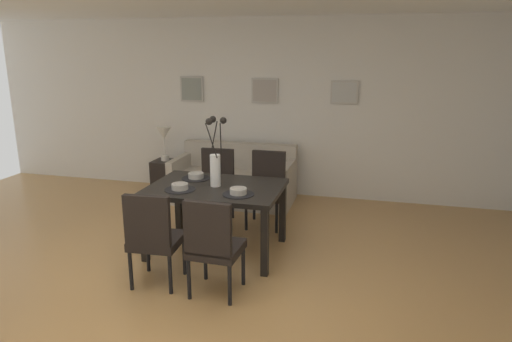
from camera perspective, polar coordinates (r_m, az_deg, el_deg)
The scene contains 20 objects.
ground_plane at distance 4.39m, azimuth -9.11°, elevation -14.70°, with size 9.00×9.00×0.00m, color tan.
back_wall_panel at distance 6.97m, azimuth 1.21°, elevation 7.80°, with size 9.00×0.10×2.60m, color silver.
dining_table at distance 4.96m, azimuth -4.93°, elevation -2.80°, with size 1.40×0.99×0.74m.
dining_chair_near_left at distance 4.36m, azimuth -12.54°, elevation -7.67°, with size 0.47×0.47×0.92m.
dining_chair_near_right at distance 5.91m, azimuth -5.00°, elevation -1.35°, with size 0.46×0.46×0.92m.
dining_chair_far_left at distance 4.10m, azimuth -5.33°, elevation -8.80°, with size 0.45×0.45×0.92m.
dining_chair_far_right at distance 5.76m, azimuth 1.31°, elevation -1.74°, with size 0.44×0.44×0.92m.
centerpiece_vase at distance 4.86m, azimuth -5.01°, elevation 1.35°, with size 0.21×0.23×0.73m.
placemat_near_left at distance 4.85m, azimuth -9.34°, elevation -2.26°, with size 0.32×0.32×0.01m, color black.
bowl_near_left at distance 4.84m, azimuth -9.36°, elevation -1.84°, with size 0.17×0.17×0.07m.
placemat_near_right at distance 5.24m, azimuth -7.39°, elevation -0.89°, with size 0.32×0.32×0.01m, color black.
bowl_near_right at distance 5.23m, azimuth -7.41°, elevation -0.50°, with size 0.17×0.17×0.07m.
placemat_far_left at distance 4.64m, azimuth -2.19°, elevation -2.86°, with size 0.32×0.32×0.01m, color black.
bowl_far_left at distance 4.63m, azimuth -2.19°, elevation -2.42°, with size 0.17×0.17×0.07m.
sofa at distance 6.74m, azimuth -2.67°, elevation -1.32°, with size 1.72×0.84×0.80m.
side_table at distance 7.18m, azimuth -11.01°, elevation -0.74°, with size 0.36×0.36×0.52m, color black.
table_lamp at distance 7.04m, azimuth -11.27°, elevation 4.23°, with size 0.22×0.22×0.51m.
framed_picture_left at distance 7.23m, azimuth -7.91°, elevation 9.96°, with size 0.37×0.03×0.38m.
framed_picture_center at distance 6.88m, azimuth 1.11°, elevation 9.86°, with size 0.40×0.03×0.36m.
framed_picture_right at distance 6.70m, azimuth 10.83°, elevation 9.47°, with size 0.38×0.03×0.32m.
Camera 1 is at (1.60, -3.48, 2.15)m, focal length 32.49 mm.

